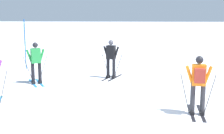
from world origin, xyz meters
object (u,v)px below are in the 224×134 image
Objects in this scene: skier_green at (36,62)px; skier_orange at (199,83)px; skier_black at (111,58)px; trail_marker_pole at (25,44)px.

skier_orange is at bearing -32.27° from skier_green.
skier_orange is 5.62m from skier_black.
skier_green is at bearing -157.28° from skier_black.
skier_orange and skier_black have the same top height.
skier_orange is at bearing -43.61° from trail_marker_pole.
skier_green is 1.00× the size of skier_orange.
skier_green is 3.68m from trail_marker_pole.
skier_green is at bearing -65.07° from trail_marker_pole.
trail_marker_pole is at bearing 114.93° from skier_green.
skier_green and skier_black have the same top height.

